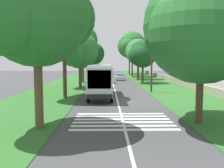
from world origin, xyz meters
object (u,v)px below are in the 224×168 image
at_px(trailing_car_2, 104,76).
at_px(roadside_tree_left_3, 92,54).
at_px(trailing_car_1, 120,77).
at_px(roadside_tree_right_2, 132,45).
at_px(roadside_tree_left_2, 34,16).
at_px(roadside_tree_left_4, 62,20).
at_px(roadside_tree_right_4, 129,47).
at_px(roadside_tree_right_3, 198,29).
at_px(roadside_tree_right_1, 142,55).
at_px(roadside_tree_right_0, 138,53).
at_px(roadside_tree_left_1, 79,51).
at_px(trailing_car_0, 102,80).
at_px(coach_bus, 101,78).
at_px(utility_pole, 152,61).
at_px(roadside_tree_left_0, 82,41).

distance_m(trailing_car_2, roadside_tree_left_3, 20.22).
xyz_separation_m(trailing_car_1, roadside_tree_right_2, (11.25, -3.64, 7.57)).
height_order(roadside_tree_left_2, roadside_tree_left_4, roadside_tree_left_4).
bearing_deg(roadside_tree_right_4, roadside_tree_left_3, 87.80).
height_order(roadside_tree_left_3, roadside_tree_right_3, roadside_tree_right_3).
distance_m(trailing_car_1, roadside_tree_right_1, 9.79).
height_order(roadside_tree_right_0, roadside_tree_right_2, roadside_tree_right_2).
bearing_deg(roadside_tree_right_2, roadside_tree_left_3, 40.97).
bearing_deg(roadside_tree_left_1, roadside_tree_right_3, -155.12).
xyz_separation_m(roadside_tree_right_1, roadside_tree_right_3, (-29.81, 0.59, 0.89)).
xyz_separation_m(roadside_tree_right_1, roadside_tree_right_2, (19.04, 0.04, 2.91)).
bearing_deg(trailing_car_0, coach_bus, -179.30).
bearing_deg(roadside_tree_left_3, roadside_tree_right_1, -160.65).
bearing_deg(trailing_car_2, trailing_car_0, 179.35).
height_order(trailing_car_1, roadside_tree_right_2, roadside_tree_right_2).
bearing_deg(roadside_tree_left_1, roadside_tree_right_1, -54.96).
bearing_deg(trailing_car_1, roadside_tree_right_2, -17.91).
bearing_deg(trailing_car_2, roadside_tree_left_4, 172.20).
xyz_separation_m(roadside_tree_right_0, utility_pole, (-22.97, 0.98, -1.92)).
relative_size(roadside_tree_left_4, roadside_tree_right_1, 1.53).
xyz_separation_m(roadside_tree_left_4, roadside_tree_right_4, (49.57, -11.82, -0.07)).
relative_size(trailing_car_0, roadside_tree_left_4, 0.35).
bearing_deg(roadside_tree_right_0, roadside_tree_left_4, 156.61).
bearing_deg(coach_bus, roadside_tree_left_1, 20.08).
distance_m(trailing_car_2, roadside_tree_right_1, 15.48).
bearing_deg(trailing_car_2, trailing_car_1, -144.78).
distance_m(trailing_car_0, roadside_tree_left_1, 9.15).
height_order(trailing_car_1, roadside_tree_left_1, roadside_tree_left_1).
bearing_deg(trailing_car_0, roadside_tree_left_2, 173.56).
relative_size(coach_bus, trailing_car_2, 2.60).
bearing_deg(roadside_tree_right_2, utility_pole, 178.92).
xyz_separation_m(roadside_tree_left_1, roadside_tree_left_3, (39.51, 0.32, 0.60)).
bearing_deg(roadside_tree_right_4, roadside_tree_right_0, -179.99).
xyz_separation_m(roadside_tree_left_2, roadside_tree_left_3, (62.80, 0.38, -0.55)).
bearing_deg(roadside_tree_left_0, roadside_tree_left_3, -0.22).
bearing_deg(trailing_car_2, coach_bus, -179.90).
bearing_deg(roadside_tree_right_1, roadside_tree_right_3, 178.87).
bearing_deg(roadside_tree_left_1, roadside_tree_right_4, -15.99).
distance_m(trailing_car_1, roadside_tree_left_0, 12.33).
xyz_separation_m(roadside_tree_left_0, roadside_tree_left_2, (-32.28, -0.50, -1.14)).
bearing_deg(roadside_tree_right_4, trailing_car_0, 166.51).
xyz_separation_m(trailing_car_1, roadside_tree_left_1, (-15.41, 7.20, 4.96)).
height_order(roadside_tree_left_1, roadside_tree_right_3, roadside_tree_right_3).
height_order(roadside_tree_left_4, roadside_tree_right_1, roadside_tree_left_4).
xyz_separation_m(roadside_tree_left_1, roadside_tree_right_0, (16.84, -11.20, 0.39)).
distance_m(trailing_car_0, roadside_tree_right_2, 22.45).
relative_size(roadside_tree_right_0, roadside_tree_right_4, 0.73).
xyz_separation_m(trailing_car_0, roadside_tree_left_2, (-30.15, 3.41, 6.11)).
bearing_deg(roadside_tree_left_0, roadside_tree_right_4, -21.15).
height_order(roadside_tree_left_3, utility_pole, roadside_tree_left_3).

